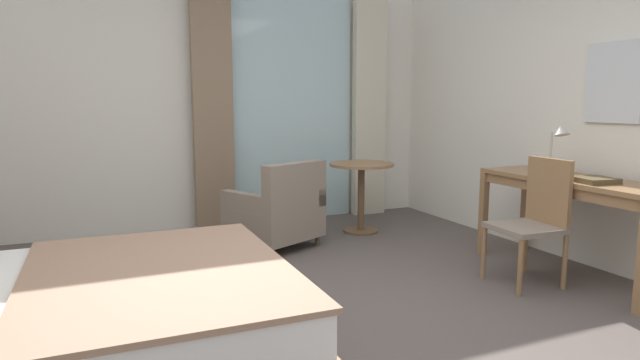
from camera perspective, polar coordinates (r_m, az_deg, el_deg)
The scene contains 14 objects.
ground at distance 3.37m, azimuth 0.86°, elevation -16.20°, with size 5.64×6.47×0.10m, color #564C47.
wall_back at distance 5.90m, azimuth -11.41°, elevation 9.03°, with size 5.24×0.12×2.87m, color white.
wall_right at distance 4.75m, azimuth 30.56°, elevation 8.24°, with size 0.12×6.07×2.87m, color white.
balcony_glass_door at distance 6.08m, azimuth -2.96°, elevation 7.54°, with size 1.45×0.02×2.53m, color silver.
curtain_panel_left at distance 5.72m, azimuth -11.56°, elevation 7.98°, with size 0.42×0.10×2.66m, color #897056.
curtain_panel_right at distance 6.39m, azimuth 5.37°, elevation 8.14°, with size 0.41×0.10×2.66m, color beige.
bed at distance 3.01m, azimuth -24.71°, elevation -13.80°, with size 2.11×1.79×0.92m.
writing_desk at distance 4.53m, azimuth 26.00°, elevation -0.95°, with size 0.57×1.57×0.78m.
desk_chair at distance 4.25m, azimuth 22.25°, elevation -3.60°, with size 0.47×0.47×0.94m.
desk_lamp at distance 4.67m, azimuth 24.36°, elevation 3.74°, with size 0.18×0.28×0.42m.
closed_book at distance 4.29m, azimuth 27.60°, elevation -0.00°, with size 0.26×0.25×0.04m, color brown.
armchair_by_window at distance 4.94m, azimuth -4.62°, elevation -3.55°, with size 0.94×0.93×0.82m.
round_cafe_table at distance 5.51m, azimuth 4.50°, elevation -0.13°, with size 0.67×0.67×0.73m.
wall_mirror at distance 4.73m, azimuth 29.23°, elevation 9.21°, with size 0.02×0.48×0.62m.
Camera 1 is at (-1.28, -2.79, 1.35)m, focal length 29.52 mm.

